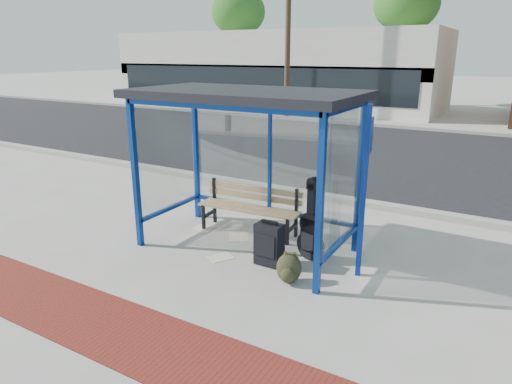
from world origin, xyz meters
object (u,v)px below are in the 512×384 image
Objects in this scene: guitar_bag at (311,232)px; backpack at (289,269)px; bench at (250,206)px; suitcase at (269,244)px.

backpack is (0.04, -0.80, -0.24)m from guitar_bag.
guitar_bag is at bearing 73.72° from backpack.
guitar_bag is at bearing -24.32° from bench.
suitcase is at bearing -51.55° from bench.
backpack is (1.36, -1.28, -0.28)m from bench.
bench reaches higher than backpack.
guitar_bag is 0.65m from suitcase.
bench is 4.41× the size of backpack.
backpack is at bearing -34.02° from suitcase.
bench is at bearing 133.59° from suitcase.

